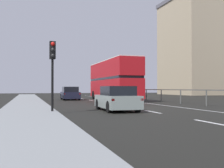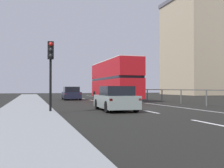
{
  "view_description": "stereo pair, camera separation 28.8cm",
  "coord_description": "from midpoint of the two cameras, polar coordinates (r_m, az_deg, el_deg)",
  "views": [
    {
      "loc": [
        -6.66,
        -16.67,
        1.3
      ],
      "look_at": [
        -0.1,
        4.25,
        1.66
      ],
      "focal_mm": 43.59,
      "sensor_mm": 36.0,
      "label": 1
    },
    {
      "loc": [
        -6.39,
        -16.76,
        1.3
      ],
      "look_at": [
        -0.1,
        4.25,
        1.66
      ],
      "focal_mm": 43.59,
      "sensor_mm": 36.0,
      "label": 2
    }
  ],
  "objects": [
    {
      "name": "bridge_side_railing",
      "position": [
        28.56,
        9.13,
        -1.57
      ],
      "size": [
        0.1,
        42.0,
        1.22
      ],
      "color": "#535651",
      "rests_on": "ground"
    },
    {
      "name": "hatchback_car_near",
      "position": [
        15.89,
        1.26,
        -3.14
      ],
      "size": [
        1.91,
        4.07,
        1.43
      ],
      "rotation": [
        0.0,
        0.0,
        -0.03
      ],
      "color": "gray",
      "rests_on": "ground"
    },
    {
      "name": "lane_paint_markings",
      "position": [
        26.56,
        2.57,
        -3.73
      ],
      "size": [
        3.53,
        46.0,
        0.01
      ],
      "color": "silver",
      "rests_on": "ground"
    },
    {
      "name": "near_sidewalk_kerb",
      "position": [
        16.76,
        -17.05,
        -5.1
      ],
      "size": [
        2.92,
        80.0,
        0.14
      ],
      "primitive_type": "cube",
      "color": "gray",
      "rests_on": "ground"
    },
    {
      "name": "double_decker_bus_red",
      "position": [
        29.32,
        0.73,
        1.0
      ],
      "size": [
        2.55,
        11.24,
        4.27
      ],
      "rotation": [
        0.0,
        0.0,
        0.0
      ],
      "color": "red",
      "rests_on": "ground"
    },
    {
      "name": "ground_plane",
      "position": [
        18.0,
        4.67,
        -5.23
      ],
      "size": [
        73.89,
        120.0,
        0.1
      ],
      "primitive_type": "cube",
      "color": "black"
    },
    {
      "name": "distant_building_block",
      "position": [
        63.56,
        21.56,
        7.17
      ],
      "size": [
        21.69,
        13.97,
        20.36
      ],
      "color": "tan",
      "rests_on": "ground"
    },
    {
      "name": "traffic_signal_pole",
      "position": [
        14.26,
        -12.19,
        5.19
      ],
      "size": [
        0.3,
        0.42,
        3.56
      ],
      "color": "black",
      "rests_on": "near_sidewalk_kerb"
    },
    {
      "name": "sedan_car_ahead",
      "position": [
        31.34,
        -8.3,
        -2.0
      ],
      "size": [
        1.98,
        4.24,
        1.49
      ],
      "rotation": [
        0.0,
        0.0,
        -0.03
      ],
      "color": "#191D30",
      "rests_on": "ground"
    }
  ]
}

